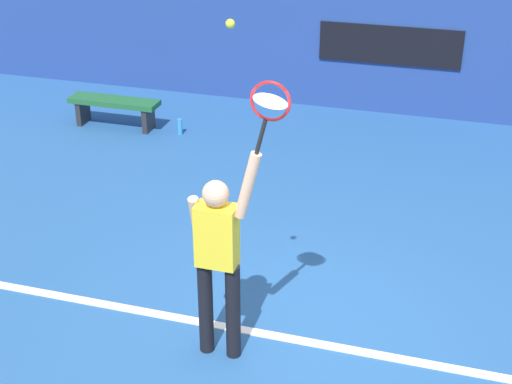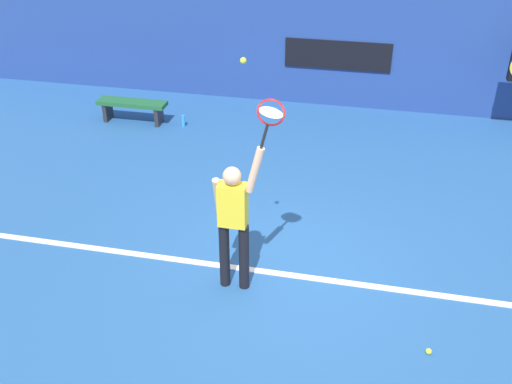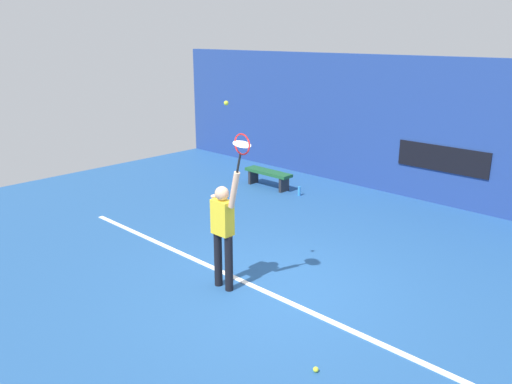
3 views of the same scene
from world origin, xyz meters
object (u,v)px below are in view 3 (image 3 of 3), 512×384
object	(u,v)px
tennis_racket	(242,146)
water_bottle	(299,191)
tennis_player	(223,229)
tennis_ball	(226,103)
court_bench	(268,175)
spare_ball	(316,369)

from	to	relation	value
tennis_racket	water_bottle	bearing A→B (deg)	119.99
tennis_player	tennis_racket	world-z (taller)	tennis_racket
tennis_ball	water_bottle	bearing A→B (deg)	117.18
tennis_player	water_bottle	size ratio (longest dim) A/B	8.27
court_bench	spare_ball	bearing A→B (deg)	-43.18
tennis_player	tennis_ball	xyz separation A→B (m)	(0.15, -0.02, 1.95)
tennis_ball	spare_ball	bearing A→B (deg)	-16.88
tennis_ball	court_bench	world-z (taller)	tennis_ball
tennis_player	tennis_ball	size ratio (longest dim) A/B	29.17
court_bench	spare_ball	world-z (taller)	court_bench
tennis_racket	tennis_ball	xyz separation A→B (m)	(-0.29, -0.02, 0.59)
tennis_player	court_bench	world-z (taller)	tennis_player
tennis_racket	court_bench	bearing A→B (deg)	128.84
court_bench	water_bottle	distance (m)	1.08
tennis_racket	spare_ball	distance (m)	3.13
spare_ball	tennis_ball	bearing A→B (deg)	163.12
tennis_racket	tennis_ball	world-z (taller)	tennis_ball
tennis_racket	court_bench	world-z (taller)	tennis_racket
tennis_racket	tennis_ball	distance (m)	0.65
tennis_ball	court_bench	bearing A→B (deg)	126.52
tennis_player	tennis_ball	bearing A→B (deg)	-9.30
tennis_racket	tennis_ball	bearing A→B (deg)	-176.01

